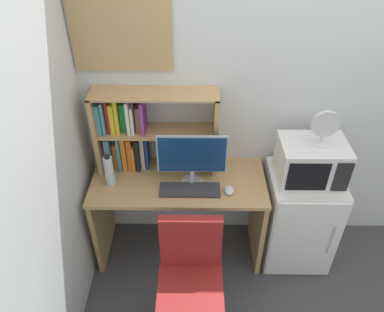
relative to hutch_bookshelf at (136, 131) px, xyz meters
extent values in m
cube|color=silver|center=(1.61, 0.12, 0.20)|extent=(6.40, 0.04, 2.60)
cube|color=tan|center=(0.30, -0.18, -0.34)|extent=(1.29, 0.56, 0.03)
cube|color=tan|center=(-0.32, -0.18, -0.72)|extent=(0.04, 0.50, 0.75)
cube|color=tan|center=(0.93, -0.18, -0.72)|extent=(0.04, 0.50, 0.75)
cube|color=tan|center=(-0.28, -0.01, 0.00)|extent=(0.03, 0.23, 0.63)
cube|color=tan|center=(0.57, -0.01, 0.00)|extent=(0.03, 0.23, 0.63)
cube|color=tan|center=(0.15, -0.01, 0.31)|extent=(0.88, 0.23, 0.01)
cube|color=tan|center=(0.15, -0.01, 0.00)|extent=(0.82, 0.23, 0.01)
cube|color=purple|center=(-0.25, 0.01, -0.21)|extent=(0.03, 0.14, 0.22)
cube|color=teal|center=(-0.21, 0.00, -0.18)|extent=(0.03, 0.19, 0.29)
cube|color=orange|center=(-0.17, 0.02, -0.21)|extent=(0.04, 0.13, 0.21)
cube|color=teal|center=(-0.14, 0.00, -0.18)|extent=(0.02, 0.18, 0.29)
cube|color=orange|center=(-0.10, 0.01, -0.18)|extent=(0.03, 0.16, 0.29)
cube|color=orange|center=(-0.07, 0.02, -0.19)|extent=(0.04, 0.14, 0.26)
cube|color=orange|center=(-0.03, 0.01, -0.22)|extent=(0.02, 0.17, 0.21)
cube|color=black|center=(0.00, 0.01, -0.19)|extent=(0.03, 0.17, 0.27)
cube|color=silver|center=(0.03, 0.02, -0.18)|extent=(0.03, 0.13, 0.28)
cube|color=navy|center=(0.06, 0.01, -0.19)|extent=(0.02, 0.14, 0.27)
cube|color=teal|center=(-0.24, 0.00, 0.13)|extent=(0.03, 0.17, 0.23)
cube|color=teal|center=(-0.21, 0.00, 0.14)|extent=(0.02, 0.19, 0.25)
cube|color=#B21E1E|center=(-0.18, 0.01, 0.14)|extent=(0.02, 0.15, 0.25)
cube|color=gold|center=(-0.15, 0.01, 0.13)|extent=(0.03, 0.17, 0.23)
cube|color=gold|center=(-0.12, 0.01, 0.14)|extent=(0.03, 0.17, 0.26)
cube|color=#197233|center=(-0.08, 0.02, 0.12)|extent=(0.04, 0.13, 0.22)
cube|color=silver|center=(-0.04, 0.00, 0.14)|extent=(0.02, 0.18, 0.25)
cube|color=silver|center=(-0.01, 0.00, 0.12)|extent=(0.02, 0.18, 0.21)
cube|color=brown|center=(0.02, 0.02, 0.11)|extent=(0.04, 0.13, 0.19)
cube|color=purple|center=(0.06, 0.00, 0.14)|extent=(0.02, 0.19, 0.26)
cylinder|color=#B7B7BC|center=(0.41, -0.21, -0.31)|extent=(0.17, 0.17, 0.02)
cylinder|color=#B7B7BC|center=(0.41, -0.21, -0.25)|extent=(0.04, 0.04, 0.11)
cube|color=#B7B7BC|center=(0.41, -0.20, -0.06)|extent=(0.49, 0.01, 0.30)
cube|color=navy|center=(0.41, -0.21, -0.06)|extent=(0.46, 0.02, 0.28)
cube|color=#333338|center=(0.39, -0.29, -0.31)|extent=(0.43, 0.15, 0.02)
ellipsoid|color=silver|center=(0.67, -0.30, -0.30)|extent=(0.07, 0.10, 0.04)
cylinder|color=silver|center=(-0.18, -0.21, -0.20)|extent=(0.07, 0.07, 0.23)
cylinder|color=black|center=(-0.18, -0.21, -0.08)|extent=(0.04, 0.04, 0.02)
cube|color=white|center=(1.24, -0.18, -0.69)|extent=(0.52, 0.50, 0.82)
cube|color=white|center=(1.24, -0.44, -0.69)|extent=(0.50, 0.01, 0.79)
cylinder|color=#B2B2B7|center=(1.43, -0.45, -0.65)|extent=(0.01, 0.01, 0.29)
cube|color=silver|center=(1.24, -0.18, -0.13)|extent=(0.46, 0.34, 0.30)
cube|color=black|center=(1.18, -0.36, -0.13)|extent=(0.28, 0.01, 0.23)
cube|color=black|center=(1.41, -0.36, -0.13)|extent=(0.11, 0.01, 0.24)
cylinder|color=silver|center=(1.27, -0.18, 0.03)|extent=(0.11, 0.11, 0.01)
cylinder|color=silver|center=(1.27, -0.18, 0.06)|extent=(0.02, 0.02, 0.06)
cylinder|color=silver|center=(1.27, -0.19, 0.19)|extent=(0.19, 0.03, 0.19)
cylinder|color=black|center=(0.40, -0.88, -0.87)|extent=(0.04, 0.04, 0.42)
cube|color=maroon|center=(0.40, -0.88, -0.64)|extent=(0.42, 0.42, 0.07)
cube|color=maroon|center=(0.40, -0.69, -0.39)|extent=(0.40, 0.06, 0.43)
cube|color=tan|center=(-0.05, 0.09, 0.69)|extent=(0.65, 0.02, 0.52)
camera|label=1|loc=(0.43, -2.25, 1.49)|focal=34.94mm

